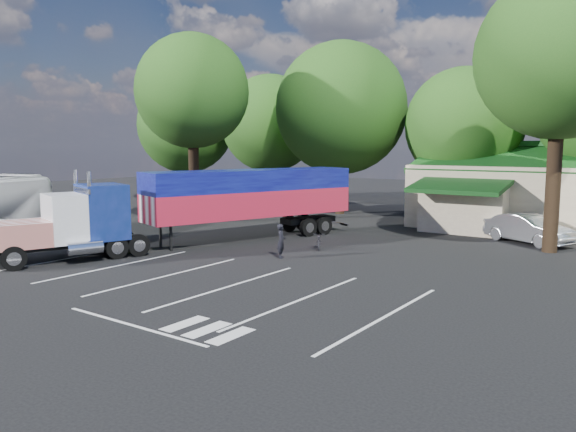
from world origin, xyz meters
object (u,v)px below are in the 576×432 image
Objects in this scene: bicycle at (319,241)px; semi_truck at (210,201)px; woman at (281,241)px; silver_sedan at (528,229)px.

semi_truck is at bearing 168.27° from bicycle.
bicycle is at bearing -32.20° from woman.
bicycle is (0.20, 2.98, -0.37)m from woman.
silver_sedan is at bearing 11.52° from bicycle.
woman is 0.98× the size of bicycle.
semi_truck is 5.60m from woman.
woman reaches higher than silver_sedan.
bicycle is 11.46m from silver_sedan.
woman is 13.82m from silver_sedan.
silver_sedan is at bearing 55.13° from semi_truck.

